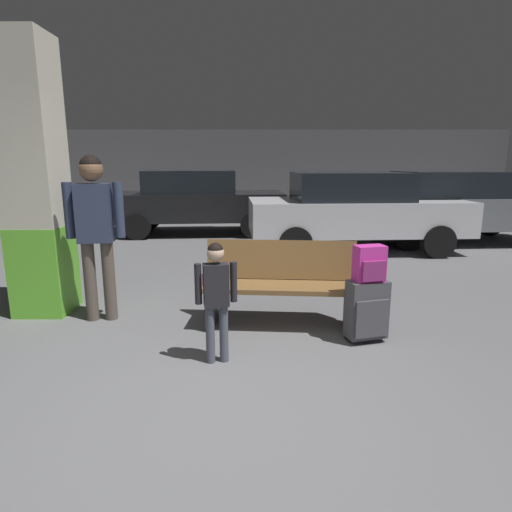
# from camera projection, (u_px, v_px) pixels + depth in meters

# --- Properties ---
(ground_plane) EXTENTS (18.00, 18.00, 0.10)m
(ground_plane) POSITION_uv_depth(u_px,v_px,m) (240.00, 275.00, 6.81)
(ground_plane) COLOR slate
(garage_back_wall) EXTENTS (18.00, 0.12, 2.80)m
(garage_back_wall) POSITION_uv_depth(u_px,v_px,m) (248.00, 171.00, 15.16)
(garage_back_wall) COLOR #565658
(garage_back_wall) RESTS_ON ground_plane
(structural_pillar) EXTENTS (0.57, 0.57, 3.02)m
(structural_pillar) POSITION_uv_depth(u_px,v_px,m) (34.00, 181.00, 4.71)
(structural_pillar) COLOR #66C633
(structural_pillar) RESTS_ON ground_plane
(bench) EXTENTS (1.63, 0.64, 0.89)m
(bench) POSITION_uv_depth(u_px,v_px,m) (280.00, 285.00, 4.51)
(bench) COLOR brown
(bench) RESTS_ON ground_plane
(suitcase) EXTENTS (0.42, 0.31, 0.60)m
(suitcase) POSITION_uv_depth(u_px,v_px,m) (366.00, 310.00, 4.12)
(suitcase) COLOR #4C4C51
(suitcase) RESTS_ON ground_plane
(backpack_bright) EXTENTS (0.31, 0.25, 0.34)m
(backpack_bright) POSITION_uv_depth(u_px,v_px,m) (369.00, 264.00, 4.02)
(backpack_bright) COLOR #D833A5
(backpack_bright) RESTS_ON suitcase
(child) EXTENTS (0.35, 0.20, 1.06)m
(child) POSITION_uv_depth(u_px,v_px,m) (215.00, 290.00, 3.62)
(child) COLOR #4C5160
(child) RESTS_ON ground_plane
(adult) EXTENTS (0.60, 0.25, 1.78)m
(adult) POSITION_uv_depth(u_px,v_px,m) (94.00, 221.00, 4.53)
(adult) COLOR brown
(adult) RESTS_ON ground_plane
(parked_car_far) EXTENTS (4.21, 2.03, 1.51)m
(parked_car_far) POSITION_uv_depth(u_px,v_px,m) (195.00, 200.00, 10.35)
(parked_car_far) COLOR black
(parked_car_far) RESTS_ON ground_plane
(parked_car_near) EXTENTS (4.20, 1.99, 1.51)m
(parked_car_near) POSITION_uv_depth(u_px,v_px,m) (353.00, 209.00, 8.35)
(parked_car_near) COLOR silver
(parked_car_near) RESTS_ON ground_plane
(parked_car_side) EXTENTS (4.20, 1.99, 1.51)m
(parked_car_side) POSITION_uv_depth(u_px,v_px,m) (453.00, 205.00, 9.19)
(parked_car_side) COLOR slate
(parked_car_side) RESTS_ON ground_plane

